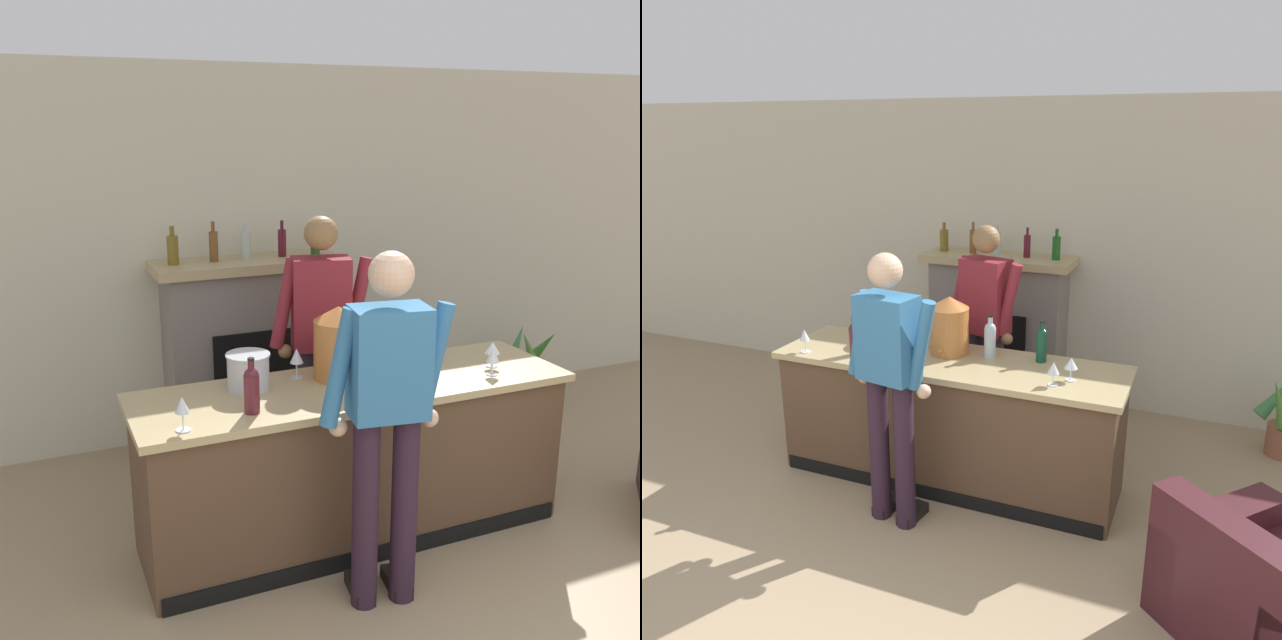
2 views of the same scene
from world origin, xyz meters
The scene contains 15 objects.
wall_back_panel centered at (0.00, 3.98, 1.38)m, with size 12.00×0.07×2.75m.
bar_counter centered at (-0.08, 2.23, 0.47)m, with size 2.49×0.72×0.93m.
fireplace_stone centered at (-0.22, 3.72, 0.71)m, with size 1.37×0.52×1.68m.
armchair_black centered at (1.96, 1.39, 0.26)m, with size 1.21×1.21×0.76m.
person_customer centered at (-0.21, 1.61, 1.00)m, with size 0.65×0.35×1.79m.
person_bartender centered at (-0.03, 2.82, 1.00)m, with size 0.64×0.37×1.80m.
copper_dispenser centered at (-0.12, 2.35, 1.15)m, with size 0.28×0.32×0.42m.
ice_bucket_steel centered at (-0.65, 2.38, 1.03)m, with size 0.24×0.24×0.20m.
wine_bottle_burgundy_dark centered at (0.53, 2.43, 1.07)m, with size 0.07×0.07×0.30m.
wine_bottle_riesling_slim centered at (-0.73, 2.06, 1.06)m, with size 0.08×0.08×0.29m.
wine_bottle_merlot_tall centered at (0.17, 2.38, 1.07)m, with size 0.08×0.08×0.31m.
wine_glass_back_row centered at (0.71, 2.05, 1.04)m, with size 0.08×0.08×0.16m.
wine_glass_front_left centered at (-0.34, 2.44, 1.06)m, with size 0.08×0.08×0.17m.
wine_glass_mid_counter centered at (0.80, 2.17, 1.05)m, with size 0.09×0.09×0.15m.
wine_glass_front_right centered at (-1.10, 1.97, 1.05)m, with size 0.07×0.07×0.17m.
Camera 2 is at (1.56, -1.53, 2.47)m, focal length 35.00 mm.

